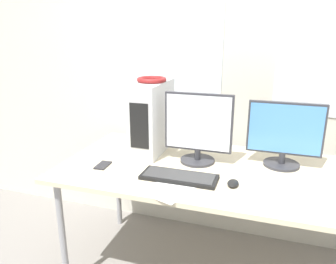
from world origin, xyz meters
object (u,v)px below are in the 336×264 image
at_px(monitor_main, 198,128).
at_px(mouse, 233,183).
at_px(headphones, 152,80).
at_px(keyboard, 179,177).
at_px(cell_phone, 103,165).
at_px(pc_tower, 152,117).
at_px(monitor_right_near, 285,134).

bearing_deg(monitor_main, mouse, -45.90).
distance_m(headphones, keyboard, 0.67).
bearing_deg(mouse, cell_phone, 178.69).
distance_m(pc_tower, cell_phone, 0.46).
distance_m(keyboard, cell_phone, 0.49).
height_order(headphones, monitor_main, headphones).
xyz_separation_m(pc_tower, cell_phone, (-0.19, -0.35, -0.23)).
distance_m(pc_tower, monitor_main, 0.35).
relative_size(headphones, cell_phone, 1.53).
xyz_separation_m(pc_tower, headphones, (0.00, 0.00, 0.25)).
bearing_deg(monitor_right_near, headphones, 179.59).
xyz_separation_m(monitor_right_near, cell_phone, (-1.03, -0.34, -0.19)).
bearing_deg(monitor_main, headphones, 162.83).
bearing_deg(mouse, monitor_right_near, 55.99).
distance_m(monitor_main, mouse, 0.42).
xyz_separation_m(monitor_right_near, keyboard, (-0.54, -0.37, -0.19)).
bearing_deg(monitor_main, pc_tower, 162.96).
height_order(headphones, keyboard, headphones).
height_order(monitor_right_near, cell_phone, monitor_right_near).
bearing_deg(pc_tower, keyboard, -51.62).
xyz_separation_m(headphones, cell_phone, (-0.19, -0.35, -0.48)).
relative_size(monitor_right_near, cell_phone, 3.46).
height_order(mouse, cell_phone, mouse).
bearing_deg(headphones, monitor_right_near, -0.41).
relative_size(monitor_right_near, mouse, 4.51).
xyz_separation_m(mouse, cell_phone, (-0.79, 0.02, -0.01)).
relative_size(pc_tower, mouse, 4.89).
height_order(monitor_right_near, mouse, monitor_right_near).
xyz_separation_m(monitor_main, mouse, (0.26, -0.26, -0.21)).
xyz_separation_m(headphones, monitor_right_near, (0.84, -0.01, -0.29)).
relative_size(monitor_main, cell_phone, 3.46).
bearing_deg(cell_phone, monitor_right_near, 15.72).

